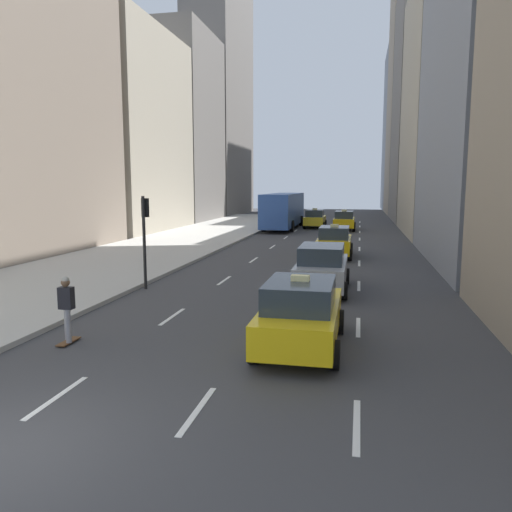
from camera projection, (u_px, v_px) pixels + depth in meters
name	position (u px, v px, depth m)	size (l,w,h in m)	color
sidewalk_left	(180.00, 242.00, 35.09)	(8.00, 66.00, 0.15)	#ADAAA3
lane_markings	(311.00, 254.00, 29.29)	(5.72, 56.00, 0.01)	white
building_row_left	(135.00, 78.00, 43.11)	(6.00, 72.42, 33.49)	#A89E89
building_row_right	(433.00, 84.00, 48.50)	(6.00, 90.34, 37.69)	gray
taxi_lead	(334.00, 241.00, 27.97)	(2.02, 4.40, 1.87)	yellow
taxi_second	(301.00, 313.00, 12.25)	(2.02, 4.40, 1.87)	yellow
taxi_third	(344.00, 220.00, 44.80)	(2.02, 4.40, 1.87)	yellow
taxi_fourth	(315.00, 219.00, 47.36)	(2.02, 4.40, 1.87)	yellow
sedan_black_near	(322.00, 268.00, 18.94)	(2.02, 4.56, 1.78)	#9EA0A5
city_bus	(283.00, 209.00, 46.35)	(2.80, 11.61, 3.25)	#2D519E
skateboarder	(67.00, 307.00, 12.60)	(0.36, 0.80, 1.75)	brown
traffic_light_pole	(145.00, 227.00, 19.20)	(0.24, 0.42, 3.60)	black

